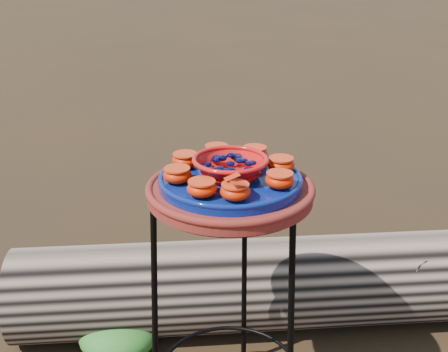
% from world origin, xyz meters
% --- Properties ---
extents(plant_stand, '(0.44, 0.44, 0.70)m').
position_xyz_m(plant_stand, '(0.00, 0.00, 0.35)').
color(plant_stand, black).
rests_on(plant_stand, ground).
extents(terracotta_saucer, '(0.41, 0.41, 0.03)m').
position_xyz_m(terracotta_saucer, '(0.00, 0.00, 0.72)').
color(terracotta_saucer, maroon).
rests_on(terracotta_saucer, plant_stand).
extents(cobalt_plate, '(0.35, 0.35, 0.02)m').
position_xyz_m(cobalt_plate, '(0.00, 0.00, 0.75)').
color(cobalt_plate, '#040849').
rests_on(cobalt_plate, terracotta_saucer).
extents(red_bowl, '(0.18, 0.18, 0.05)m').
position_xyz_m(red_bowl, '(0.00, 0.00, 0.78)').
color(red_bowl, red).
rests_on(red_bowl, cobalt_plate).
extents(glass_gems, '(0.14, 0.14, 0.02)m').
position_xyz_m(glass_gems, '(0.00, 0.00, 0.82)').
color(glass_gems, black).
rests_on(glass_gems, red_bowl).
extents(orange_half_0, '(0.07, 0.07, 0.04)m').
position_xyz_m(orange_half_0, '(0.04, -0.13, 0.78)').
color(orange_half_0, red).
rests_on(orange_half_0, cobalt_plate).
extents(orange_half_1, '(0.07, 0.07, 0.04)m').
position_xyz_m(orange_half_1, '(0.13, -0.04, 0.78)').
color(orange_half_1, red).
rests_on(orange_half_1, cobalt_plate).
extents(orange_half_2, '(0.07, 0.07, 0.04)m').
position_xyz_m(orange_half_2, '(0.12, 0.06, 0.78)').
color(orange_half_2, red).
rests_on(orange_half_2, cobalt_plate).
extents(orange_half_3, '(0.07, 0.07, 0.04)m').
position_xyz_m(orange_half_3, '(0.04, 0.13, 0.78)').
color(orange_half_3, red).
rests_on(orange_half_3, cobalt_plate).
extents(orange_half_4, '(0.07, 0.07, 0.04)m').
position_xyz_m(orange_half_4, '(-0.06, 0.12, 0.78)').
color(orange_half_4, red).
rests_on(orange_half_4, cobalt_plate).
extents(orange_half_5, '(0.07, 0.07, 0.04)m').
position_xyz_m(orange_half_5, '(-0.13, 0.04, 0.78)').
color(orange_half_5, red).
rests_on(orange_half_5, cobalt_plate).
extents(orange_half_6, '(0.07, 0.07, 0.04)m').
position_xyz_m(orange_half_6, '(-0.12, -0.06, 0.78)').
color(orange_half_6, red).
rests_on(orange_half_6, cobalt_plate).
extents(orange_half_7, '(0.07, 0.07, 0.04)m').
position_xyz_m(orange_half_7, '(-0.04, -0.13, 0.78)').
color(orange_half_7, red).
rests_on(orange_half_7, cobalt_plate).
extents(butterfly, '(0.09, 0.08, 0.01)m').
position_xyz_m(butterfly, '(0.04, -0.13, 0.80)').
color(butterfly, red).
rests_on(butterfly, orange_half_0).
extents(driftwood_log, '(1.82, 0.99, 0.33)m').
position_xyz_m(driftwood_log, '(0.04, 0.45, 0.17)').
color(driftwood_log, black).
rests_on(driftwood_log, ground).
extents(foliage_left, '(0.27, 0.27, 0.14)m').
position_xyz_m(foliage_left, '(-0.43, 0.19, 0.07)').
color(foliage_left, '#1F6F1F').
rests_on(foliage_left, ground).
extents(foliage_back, '(0.31, 0.31, 0.16)m').
position_xyz_m(foliage_back, '(-0.04, 0.63, 0.08)').
color(foliage_back, '#1F6F1F').
rests_on(foliage_back, ground).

